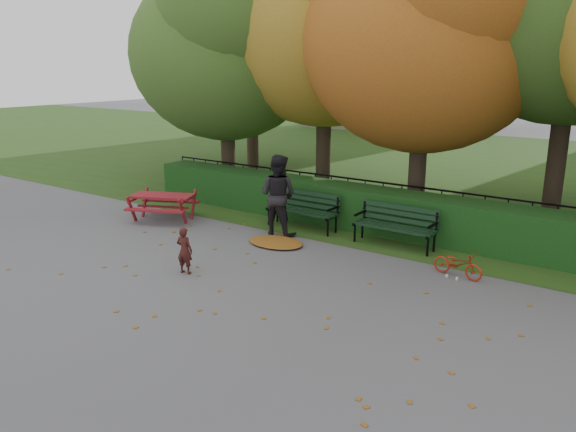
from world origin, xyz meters
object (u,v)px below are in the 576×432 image
Objects in this scene: bench_right at (396,223)px; child at (185,250)px; tree_a at (228,40)px; bicycle at (458,264)px; tree_f at (254,10)px; picnic_table at (163,200)px; tree_b at (332,5)px; adult at (278,195)px; bench_left at (304,207)px; tree_c at (436,20)px.

bench_right is 4.61m from child.
bicycle is at bearing -20.02° from tree_a.
picnic_table is (2.51, -7.00, -5.18)m from tree_f.
tree_b is at bearing 39.75° from picnic_table.
picnic_table is 1.98× the size of bicycle.
adult is at bearing -100.31° from child.
tree_a is 3.97× the size of adult.
tree_a reaches higher than bicycle.
child is (5.68, -9.37, -5.24)m from tree_f.
bench_left is 0.92m from adult.
bicycle is (4.30, 2.79, -0.20)m from child.
bench_right is 0.96× the size of adult.
adult reaches higher than picnic_table.
adult is (0.95, -3.85, -4.46)m from tree_b.
adult is 1.95× the size of bicycle.
tree_b reaches higher than child.
tree_a reaches higher than bench_left.
tree_c reaches higher than picnic_table.
bench_right is at bearing -83.30° from tree_c.
child is 3.07m from adult.
picnic_table is at bearing -115.78° from tree_b.
child is (3.16, -2.38, -0.06)m from picnic_table.
tree_f is at bearing 146.08° from bench_right.
child is (0.99, -6.88, -4.95)m from tree_b.
bicycle is (2.01, -3.31, -4.57)m from tree_c.
bench_right is (8.23, -5.54, -5.17)m from tree_f.
tree_a is at bearing -42.28° from adult.
tree_b is 9.72× the size of child.
tree_a is 0.85× the size of tree_b.
tree_f is 4.79× the size of picnic_table.
adult is at bearing -76.06° from tree_b.
bicycle is at bearing -21.33° from picnic_table.
tree_f is at bearing 64.89° from bicycle.
adult is (-2.32, -3.06, -3.88)m from tree_c.
adult is 4.39m from bicycle.
tree_f is at bearing -54.70° from adult.
bench_left reaches higher than picnic_table.
tree_b reaches higher than bicycle.
tree_b is 4.67× the size of adult.
adult is (-0.03, 3.04, 0.49)m from child.
tree_b is at bearing 139.33° from bench_right.
child is at bearing -61.39° from picnic_table.
tree_a is 0.81× the size of tree_f.
tree_b is 4.88× the size of bench_right.
tree_b is 3.42m from tree_c.
tree_b reaches higher than adult.
tree_f is 5.10× the size of bench_right.
child is (-2.29, -6.10, -4.37)m from tree_c.
adult is (-0.19, -0.80, 0.42)m from bench_left.
bicycle is (8.03, -2.93, -4.27)m from tree_a.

